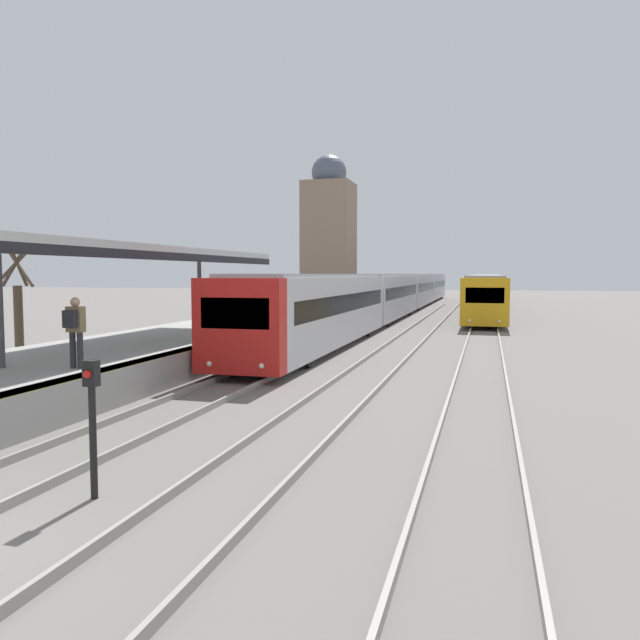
{
  "coord_description": "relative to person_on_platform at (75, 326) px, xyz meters",
  "views": [
    {
      "loc": [
        6.83,
        -4.46,
        3.12
      ],
      "look_at": [
        1.67,
        14.7,
        1.66
      ],
      "focal_mm": 35.0,
      "sensor_mm": 36.0,
      "label": 1
    }
  ],
  "objects": [
    {
      "name": "person_on_platform",
      "position": [
        0.0,
        0.0,
        0.0
      ],
      "size": [
        0.4,
        0.4,
        1.66
      ],
      "color": "#2D2D33",
      "rests_on": "station_platform"
    },
    {
      "name": "distant_domed_building",
      "position": [
        -3.74,
        38.77,
        4.28
      ],
      "size": [
        4.0,
        4.0,
        13.06
      ],
      "color": "#89705B",
      "rests_on": "ground_plane"
    },
    {
      "name": "track_middle_line",
      "position": [
        5.79,
        -8.01,
        -1.83
      ],
      "size": [
        1.51,
        120.0,
        0.15
      ],
      "color": "gray",
      "rests_on": "ground_plane"
    },
    {
      "name": "signal_post_near",
      "position": [
        4.04,
        -5.1,
        -0.71
      ],
      "size": [
        0.2,
        0.21,
        1.94
      ],
      "color": "black",
      "rests_on": "ground_plane"
    },
    {
      "name": "bare_tree_background",
      "position": [
        -7.13,
        6.42,
        0.17
      ],
      "size": [
        2.06,
        1.31,
        4.46
      ],
      "color": "#4C3D2D",
      "rests_on": "ground_plane"
    },
    {
      "name": "train_far",
      "position": [
        9.13,
        47.4,
        -0.21
      ],
      "size": [
        2.64,
        49.88,
        3.04
      ],
      "color": "gold",
      "rests_on": "ground_plane"
    },
    {
      "name": "train_near",
      "position": [
        2.45,
        37.96,
        -0.17
      ],
      "size": [
        2.66,
        68.48,
        3.13
      ],
      "color": "red",
      "rests_on": "ground_plane"
    }
  ]
}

